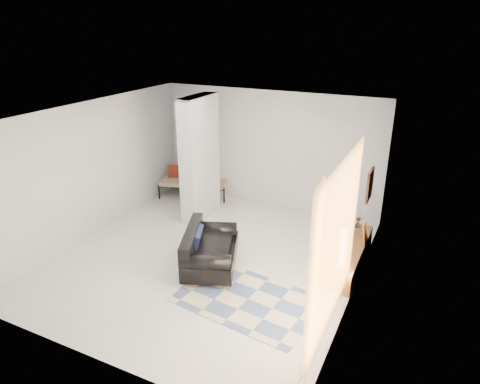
% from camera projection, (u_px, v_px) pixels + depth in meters
% --- Properties ---
extents(floor, '(6.00, 6.00, 0.00)m').
position_uv_depth(floor, '(209.00, 257.00, 8.30)').
color(floor, silver).
rests_on(floor, ground).
extents(ceiling, '(6.00, 6.00, 0.00)m').
position_uv_depth(ceiling, '(204.00, 114.00, 7.26)').
color(ceiling, white).
rests_on(ceiling, wall_back).
extents(wall_back, '(6.00, 0.00, 6.00)m').
position_uv_depth(wall_back, '(269.00, 149.00, 10.29)').
color(wall_back, silver).
rests_on(wall_back, ground).
extents(wall_front, '(6.00, 0.00, 6.00)m').
position_uv_depth(wall_front, '(86.00, 271.00, 5.27)').
color(wall_front, silver).
rests_on(wall_front, ground).
extents(wall_left, '(0.00, 6.00, 6.00)m').
position_uv_depth(wall_left, '(92.00, 169.00, 8.88)').
color(wall_left, silver).
rests_on(wall_left, ground).
extents(wall_right, '(0.00, 6.00, 6.00)m').
position_uv_depth(wall_right, '(360.00, 219.00, 6.67)').
color(wall_right, silver).
rests_on(wall_right, ground).
extents(partition_column, '(0.35, 1.20, 2.80)m').
position_uv_depth(partition_column, '(200.00, 159.00, 9.56)').
color(partition_column, silver).
rests_on(partition_column, floor).
extents(hallway_door, '(0.85, 0.06, 2.04)m').
position_uv_depth(hallway_door, '(194.00, 154.00, 11.24)').
color(hallway_door, silver).
rests_on(hallway_door, floor).
extents(curtain, '(0.00, 2.55, 2.55)m').
position_uv_depth(curtain, '(337.00, 248.00, 5.72)').
color(curtain, gold).
rests_on(curtain, wall_right).
extents(wall_art, '(0.04, 0.45, 0.55)m').
position_uv_depth(wall_art, '(370.00, 185.00, 7.34)').
color(wall_art, '#38190F').
rests_on(wall_art, wall_right).
extents(media_console, '(0.45, 2.06, 0.80)m').
position_uv_depth(media_console, '(350.00, 256.00, 7.96)').
color(media_console, brown).
rests_on(media_console, floor).
extents(loveseat, '(1.38, 1.74, 0.76)m').
position_uv_depth(loveseat, '(208.00, 250.00, 7.86)').
color(loveseat, silver).
rests_on(loveseat, floor).
extents(daybed, '(1.86, 1.21, 0.77)m').
position_uv_depth(daybed, '(193.00, 180.00, 11.11)').
color(daybed, black).
rests_on(daybed, floor).
extents(area_rug, '(2.40, 1.76, 0.01)m').
position_uv_depth(area_rug, '(248.00, 299.00, 7.04)').
color(area_rug, beige).
rests_on(area_rug, floor).
extents(cylinder_lamp, '(0.12, 0.12, 0.66)m').
position_uv_depth(cylinder_lamp, '(342.00, 248.00, 7.16)').
color(cylinder_lamp, beige).
rests_on(cylinder_lamp, media_console).
extents(bronze_figurine, '(0.13, 0.13, 0.22)m').
position_uv_depth(bronze_figurine, '(358.00, 222.00, 8.58)').
color(bronze_figurine, '#312315').
rests_on(bronze_figurine, media_console).
extents(vase, '(0.18, 0.18, 0.19)m').
position_uv_depth(vase, '(345.00, 249.00, 7.62)').
color(vase, silver).
rests_on(vase, media_console).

